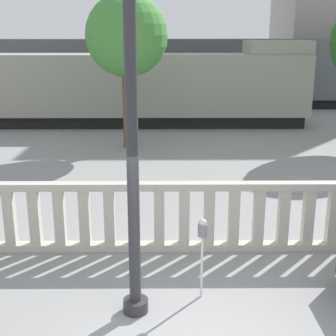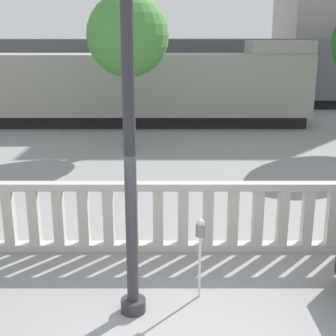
# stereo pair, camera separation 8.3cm
# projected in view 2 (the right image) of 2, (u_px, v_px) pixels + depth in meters

# --- Properties ---
(balustrade) EXTENTS (17.30, 0.24, 1.40)m
(balustrade) POSITION_uv_depth(u_px,v_px,m) (184.00, 217.00, 9.15)
(balustrade) COLOR #BCB5A8
(balustrade) RESTS_ON ground
(lamppost) EXTENTS (0.42, 0.42, 5.15)m
(lamppost) POSITION_uv_depth(u_px,v_px,m) (130.00, 126.00, 6.47)
(lamppost) COLOR #2D2D33
(lamppost) RESTS_ON ground
(parking_meter) EXTENTS (0.15, 0.15, 1.37)m
(parking_meter) POSITION_uv_depth(u_px,v_px,m) (201.00, 236.00, 7.38)
(parking_meter) COLOR silver
(parking_meter) RESTS_ON ground
(train_near) EXTENTS (18.72, 2.62, 3.88)m
(train_near) POSITION_uv_depth(u_px,v_px,m) (111.00, 88.00, 21.78)
(train_near) COLOR black
(train_near) RESTS_ON ground
(train_far) EXTENTS (28.88, 2.98, 4.49)m
(train_far) POSITION_uv_depth(u_px,v_px,m) (181.00, 72.00, 27.35)
(train_far) COLOR black
(train_far) RESTS_ON ground
(tree_left) EXTENTS (2.97, 2.97, 5.59)m
(tree_left) POSITION_uv_depth(u_px,v_px,m) (128.00, 37.00, 16.77)
(tree_left) COLOR brown
(tree_left) RESTS_ON ground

